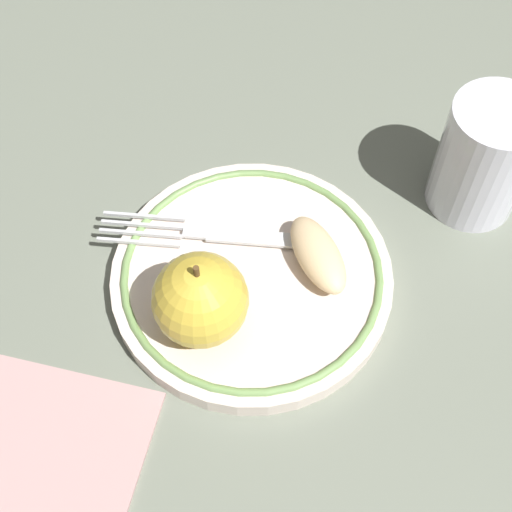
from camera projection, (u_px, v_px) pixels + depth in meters
ground_plane at (250, 297)px, 0.53m from camera, size 2.00×2.00×0.00m
plate at (256, 277)px, 0.53m from camera, size 0.21×0.21×0.02m
apple_red_whole at (200, 300)px, 0.47m from camera, size 0.06×0.06×0.07m
apple_slice_front at (318, 254)px, 0.51m from camera, size 0.08×0.06×0.02m
fork at (225, 236)px, 0.53m from camera, size 0.03×0.18×0.00m
drinking_glass at (484, 158)px, 0.54m from camera, size 0.07×0.07×0.10m
napkin_folded at (28, 470)px, 0.46m from camera, size 0.16×0.16×0.01m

